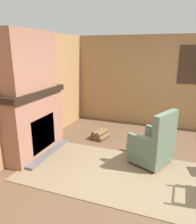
{
  "coord_description": "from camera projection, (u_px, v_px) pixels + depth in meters",
  "views": [
    {
      "loc": [
        0.22,
        -3.45,
        2.1
      ],
      "look_at": [
        -1.21,
        0.39,
        0.9
      ],
      "focal_mm": 35.0,
      "sensor_mm": 36.0,
      "label": 1
    }
  ],
  "objects": [
    {
      "name": "firewood_stack",
      "position": [
        100.0,
        134.0,
        5.27
      ],
      "size": [
        0.42,
        0.47,
        0.21
      ],
      "rotation": [
        0.0,
        0.0,
        -0.22
      ],
      "color": "brown",
      "rests_on": "ground"
    },
    {
      "name": "storage_case",
      "position": [
        35.0,
        85.0,
        4.32
      ],
      "size": [
        0.14,
        0.24,
        0.13
      ],
      "color": "brown",
      "rests_on": "fireplace_hearth"
    },
    {
      "name": "oil_lamp_vase",
      "position": [
        8.0,
        89.0,
        3.65
      ],
      "size": [
        0.11,
        0.11,
        0.31
      ],
      "color": "#B24C42",
      "rests_on": "fireplace_hearth"
    },
    {
      "name": "fireplace_hearth",
      "position": [
        36.0,
        123.0,
        4.38
      ],
      "size": [
        0.58,
        1.58,
        1.33
      ],
      "color": "#93604C",
      "rests_on": "ground"
    },
    {
      "name": "wood_panel_wall_left",
      "position": [
        24.0,
        94.0,
        4.3
      ],
      "size": [
        0.06,
        5.79,
        2.45
      ],
      "color": "#9E7247",
      "rests_on": "ground"
    },
    {
      "name": "area_rug",
      "position": [
        125.0,
        175.0,
        3.75
      ],
      "size": [
        3.65,
        1.7,
        0.01
      ],
      "color": "#7A664C",
      "rests_on": "ground"
    },
    {
      "name": "ground_plane",
      "position": [
        155.0,
        175.0,
        3.77
      ],
      "size": [
        14.0,
        14.0,
        0.0
      ],
      "primitive_type": "plane",
      "color": "brown"
    },
    {
      "name": "armchair",
      "position": [
        153.0,
        146.0,
        4.02
      ],
      "size": [
        0.85,
        0.88,
        1.05
      ],
      "rotation": [
        0.0,
        0.0,
        2.72
      ],
      "color": "#516651",
      "rests_on": "ground"
    },
    {
      "name": "wood_panel_wall_back",
      "position": [
        171.0,
        82.0,
        5.77
      ],
      "size": [
        5.79,
        0.09,
        2.45
      ],
      "color": "#9E7247",
      "rests_on": "ground"
    },
    {
      "name": "chimney_breast",
      "position": [
        30.0,
        61.0,
        4.04
      ],
      "size": [
        0.33,
        1.3,
        1.1
      ],
      "color": "#93604C",
      "rests_on": "fireplace_hearth"
    }
  ]
}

